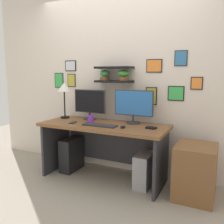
# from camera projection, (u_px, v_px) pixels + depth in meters

# --- Properties ---
(ground_plane) EXTENTS (8.00, 8.00, 0.00)m
(ground_plane) POSITION_uv_depth(u_px,v_px,m) (104.00, 178.00, 3.33)
(ground_plane) COLOR gray
(back_wall_assembly) EXTENTS (4.40, 0.24, 2.70)m
(back_wall_assembly) POSITION_uv_depth(u_px,v_px,m) (118.00, 77.00, 3.50)
(back_wall_assembly) COLOR beige
(back_wall_assembly) RESTS_ON ground
(desk) EXTENTS (1.68, 0.68, 0.75)m
(desk) POSITION_uv_depth(u_px,v_px,m) (105.00, 138.00, 3.29)
(desk) COLOR brown
(desk) RESTS_ON ground
(monitor_left) EXTENTS (0.49, 0.18, 0.43)m
(monitor_left) POSITION_uv_depth(u_px,v_px,m) (90.00, 103.00, 3.51)
(monitor_left) COLOR #2D2D33
(monitor_left) RESTS_ON desk
(monitor_right) EXTENTS (0.53, 0.18, 0.44)m
(monitor_right) POSITION_uv_depth(u_px,v_px,m) (134.00, 105.00, 3.22)
(monitor_right) COLOR #2D2D33
(monitor_right) RESTS_ON desk
(keyboard) EXTENTS (0.44, 0.14, 0.02)m
(keyboard) POSITION_uv_depth(u_px,v_px,m) (100.00, 125.00, 3.09)
(keyboard) COLOR #2D2D33
(keyboard) RESTS_ON desk
(computer_mouse) EXTENTS (0.06, 0.09, 0.03)m
(computer_mouse) POSITION_uv_depth(u_px,v_px,m) (123.00, 127.00, 2.97)
(computer_mouse) COLOR black
(computer_mouse) RESTS_ON desk
(desk_lamp) EXTENTS (0.20, 0.20, 0.52)m
(desk_lamp) POSITION_uv_depth(u_px,v_px,m) (64.00, 89.00, 3.58)
(desk_lamp) COLOR black
(desk_lamp) RESTS_ON desk
(cell_phone) EXTENTS (0.10, 0.15, 0.01)m
(cell_phone) POSITION_uv_depth(u_px,v_px,m) (73.00, 122.00, 3.29)
(cell_phone) COLOR black
(cell_phone) RESTS_ON desk
(coffee_mug) EXTENTS (0.08, 0.08, 0.09)m
(coffee_mug) POSITION_uv_depth(u_px,v_px,m) (91.00, 119.00, 3.33)
(coffee_mug) COLOR purple
(coffee_mug) RESTS_ON desk
(scissors_tray) EXTENTS (0.13, 0.10, 0.02)m
(scissors_tray) POSITION_uv_depth(u_px,v_px,m) (151.00, 128.00, 2.94)
(scissors_tray) COLOR black
(scissors_tray) RESTS_ON desk
(drawer_cabinet) EXTENTS (0.44, 0.50, 0.61)m
(drawer_cabinet) POSITION_uv_depth(u_px,v_px,m) (195.00, 172.00, 2.77)
(drawer_cabinet) COLOR brown
(drawer_cabinet) RESTS_ON ground
(computer_tower_left) EXTENTS (0.18, 0.40, 0.48)m
(computer_tower_left) POSITION_uv_depth(u_px,v_px,m) (72.00, 154.00, 3.59)
(computer_tower_left) COLOR black
(computer_tower_left) RESTS_ON ground
(computer_tower_right) EXTENTS (0.18, 0.40, 0.42)m
(computer_tower_right) POSITION_uv_depth(u_px,v_px,m) (144.00, 169.00, 3.09)
(computer_tower_right) COLOR #99999E
(computer_tower_right) RESTS_ON ground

